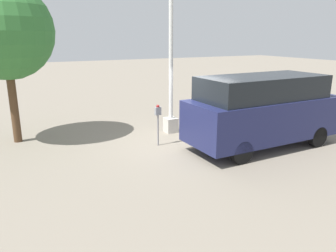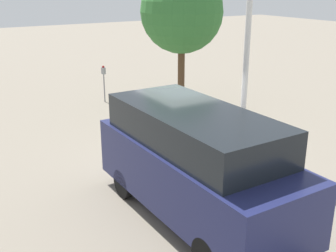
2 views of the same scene
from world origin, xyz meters
name	(u,v)px [view 1 (image 1 of 2)]	position (x,y,z in m)	size (l,w,h in m)	color
ground_plane	(184,145)	(0.00, 0.00, 0.00)	(80.00, 80.00, 0.00)	gray
parking_meter_near	(158,116)	(-0.77, 0.37, 1.01)	(0.21, 0.12, 1.37)	gray
lamp_post	(171,86)	(0.32, 1.56, 1.74)	(0.44, 0.44, 5.61)	beige
parked_van	(263,109)	(2.16, -1.27, 1.24)	(5.13, 2.03, 2.32)	navy
street_tree	(4,32)	(-4.88, 2.95, 3.64)	(3.08, 3.08, 5.19)	#513823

